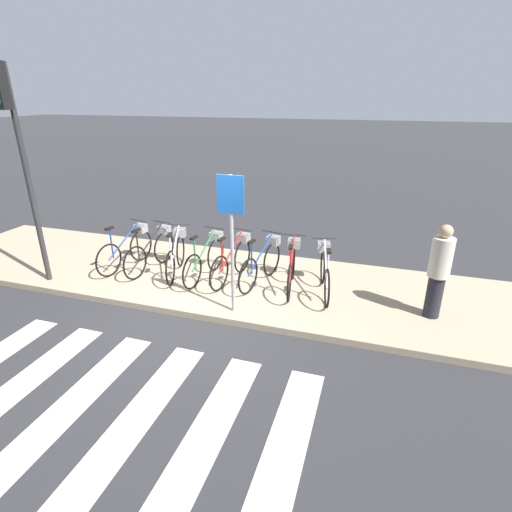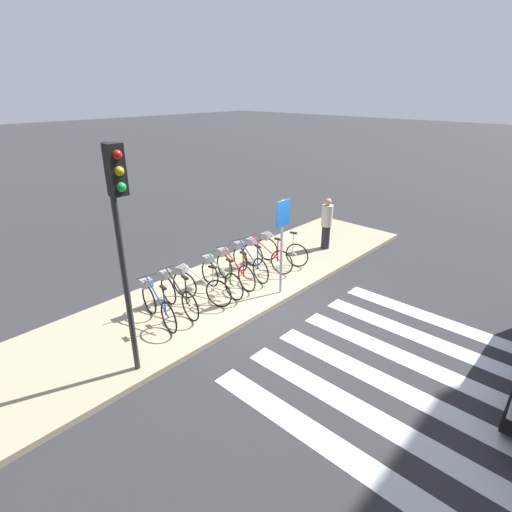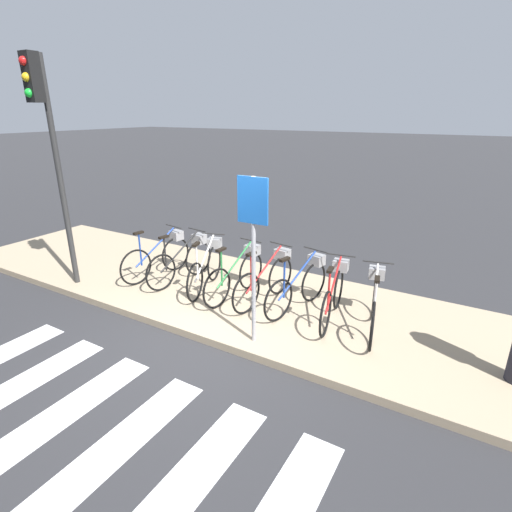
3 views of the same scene
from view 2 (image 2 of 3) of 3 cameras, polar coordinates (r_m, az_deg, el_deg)
ground_plane at (r=9.38m, az=2.05°, el=-7.94°), size 120.00×120.00×0.00m
sidewalk at (r=10.27m, az=-4.38°, el=-4.67°), size 13.42×3.04×0.12m
road_crosswalk at (r=7.80m, az=31.78°, el=-19.29°), size 4.95×8.00×0.01m
parked_bicycle_0 at (r=8.86m, az=-14.07°, el=-6.49°), size 0.46×1.63×1.01m
parked_bicycle_1 at (r=9.16m, az=-11.30°, el=-5.17°), size 0.46×1.63×1.01m
parked_bicycle_2 at (r=9.43m, az=-8.31°, el=-4.08°), size 0.60×1.59×1.01m
parked_bicycle_3 at (r=9.83m, az=-5.30°, el=-2.77°), size 0.46×1.64×1.01m
parked_bicycle_4 at (r=10.21m, az=-3.31°, el=-1.67°), size 0.46×1.63×1.01m
parked_bicycle_5 at (r=10.62m, az=-1.14°, el=-0.62°), size 0.51×1.61×1.01m
parked_bicycle_6 at (r=10.99m, az=1.16°, el=0.23°), size 0.46×1.63×1.01m
parked_bicycle_7 at (r=11.43m, az=3.29°, el=1.11°), size 0.54×1.61×1.01m
pedestrian at (r=12.53m, az=10.05°, el=4.71°), size 0.34×0.34×1.61m
traffic_light at (r=6.43m, az=-18.87°, el=4.93°), size 0.24×0.40×3.98m
sign_post at (r=9.32m, az=3.77°, el=3.49°), size 0.44×0.07×2.34m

